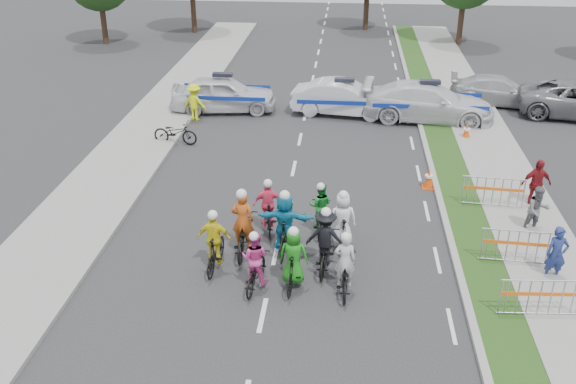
# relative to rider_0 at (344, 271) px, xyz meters

# --- Properties ---
(ground) EXTENTS (90.00, 90.00, 0.00)m
(ground) POSITION_rel_rider_0_xyz_m (-1.98, -1.26, -0.59)
(ground) COLOR #28282B
(ground) RESTS_ON ground
(curb_right) EXTENTS (0.20, 60.00, 0.12)m
(curb_right) POSITION_rel_rider_0_xyz_m (3.12, 3.74, -0.53)
(curb_right) COLOR gray
(curb_right) RESTS_ON ground
(grass_strip) EXTENTS (1.20, 60.00, 0.11)m
(grass_strip) POSITION_rel_rider_0_xyz_m (3.82, 3.74, -0.54)
(grass_strip) COLOR #1F3F14
(grass_strip) RESTS_ON ground
(sidewalk_right) EXTENTS (2.40, 60.00, 0.13)m
(sidewalk_right) POSITION_rel_rider_0_xyz_m (5.62, 3.74, -0.53)
(sidewalk_right) COLOR gray
(sidewalk_right) RESTS_ON ground
(sidewalk_left) EXTENTS (3.00, 60.00, 0.13)m
(sidewalk_left) POSITION_rel_rider_0_xyz_m (-8.48, 3.74, -0.53)
(sidewalk_left) COLOR gray
(sidewalk_left) RESTS_ON ground
(rider_0) EXTENTS (0.66, 1.77, 1.79)m
(rider_0) POSITION_rel_rider_0_xyz_m (0.00, 0.00, 0.00)
(rider_0) COLOR black
(rider_0) RESTS_ON ground
(rider_1) EXTENTS (0.81, 1.78, 1.84)m
(rider_1) POSITION_rel_rider_0_xyz_m (-1.32, 0.08, 0.12)
(rider_1) COLOR black
(rider_1) RESTS_ON ground
(rider_2) EXTENTS (0.81, 1.73, 1.70)m
(rider_2) POSITION_rel_rider_0_xyz_m (-2.32, -0.03, 0.04)
(rider_2) COLOR black
(rider_2) RESTS_ON ground
(rider_3) EXTENTS (0.95, 1.78, 1.85)m
(rider_3) POSITION_rel_rider_0_xyz_m (-3.53, 0.75, 0.12)
(rider_3) COLOR black
(rider_3) RESTS_ON ground
(rider_4) EXTENTS (1.12, 1.94, 1.93)m
(rider_4) POSITION_rel_rider_0_xyz_m (-0.54, 1.03, 0.15)
(rider_4) COLOR black
(rider_4) RESTS_ON ground
(rider_5) EXTENTS (1.62, 1.94, 2.01)m
(rider_5) POSITION_rel_rider_0_xyz_m (-1.71, 1.77, 0.24)
(rider_5) COLOR black
(rider_5) RESTS_ON ground
(rider_6) EXTENTS (0.71, 2.01, 2.05)m
(rider_6) POSITION_rel_rider_0_xyz_m (-2.90, 1.69, 0.08)
(rider_6) COLOR black
(rider_6) RESTS_ON ground
(rider_7) EXTENTS (0.88, 1.88, 1.91)m
(rider_7) POSITION_rel_rider_0_xyz_m (-0.10, 2.13, 0.15)
(rider_7) COLOR black
(rider_7) RESTS_ON ground
(rider_8) EXTENTS (0.71, 1.65, 1.68)m
(rider_8) POSITION_rel_rider_0_xyz_m (-0.78, 3.08, 0.04)
(rider_8) COLOR black
(rider_8) RESTS_ON ground
(rider_9) EXTENTS (0.94, 1.74, 1.77)m
(rider_9) POSITION_rel_rider_0_xyz_m (-2.34, 2.98, 0.09)
(rider_9) COLOR black
(rider_9) RESTS_ON ground
(police_car_0) EXTENTS (5.00, 2.49, 1.64)m
(police_car_0) POSITION_rel_rider_0_xyz_m (-5.78, 14.07, 0.22)
(police_car_0) COLOR silver
(police_car_0) RESTS_ON ground
(police_car_1) EXTENTS (4.86, 2.26, 1.54)m
(police_car_1) POSITION_rel_rider_0_xyz_m (-0.24, 14.08, 0.18)
(police_car_1) COLOR silver
(police_car_1) RESTS_ON ground
(police_car_2) EXTENTS (5.97, 2.92, 1.67)m
(police_car_2) POSITION_rel_rider_0_xyz_m (3.49, 13.67, 0.24)
(police_car_2) COLOR silver
(police_car_2) RESTS_ON ground
(civilian_sedan) EXTENTS (4.82, 2.50, 1.33)m
(civilian_sedan) POSITION_rel_rider_0_xyz_m (7.10, 16.26, 0.07)
(civilian_sedan) COLOR #A9AAAE
(civilian_sedan) RESTS_ON ground
(spectator_0) EXTENTS (0.59, 0.40, 1.57)m
(spectator_0) POSITION_rel_rider_0_xyz_m (5.58, 1.06, 0.19)
(spectator_0) COLOR navy
(spectator_0) RESTS_ON ground
(spectator_1) EXTENTS (0.85, 0.73, 1.53)m
(spectator_1) POSITION_rel_rider_0_xyz_m (5.73, 3.64, 0.17)
(spectator_1) COLOR #5C5C61
(spectator_1) RESTS_ON ground
(spectator_2) EXTENTS (1.05, 0.59, 1.70)m
(spectator_2) POSITION_rel_rider_0_xyz_m (6.09, 5.33, 0.25)
(spectator_2) COLOR maroon
(spectator_2) RESTS_ON ground
(marshal_hiviz) EXTENTS (1.22, 0.96, 1.66)m
(marshal_hiviz) POSITION_rel_rider_0_xyz_m (-6.81, 12.70, 0.24)
(marshal_hiviz) COLOR #E0F00C
(marshal_hiviz) RESTS_ON ground
(barrier_0) EXTENTS (2.03, 0.63, 1.12)m
(barrier_0) POSITION_rel_rider_0_xyz_m (4.72, -0.74, -0.03)
(barrier_0) COLOR #A5A8AD
(barrier_0) RESTS_ON ground
(barrier_1) EXTENTS (2.03, 0.62, 1.12)m
(barrier_1) POSITION_rel_rider_0_xyz_m (4.72, 1.67, -0.03)
(barrier_1) COLOR #A5A8AD
(barrier_1) RESTS_ON ground
(barrier_2) EXTENTS (2.03, 0.67, 1.12)m
(barrier_2) POSITION_rel_rider_0_xyz_m (4.72, 5.12, -0.03)
(barrier_2) COLOR #A5A8AD
(barrier_2) RESTS_ON ground
(cone_0) EXTENTS (0.40, 0.40, 0.70)m
(cone_0) POSITION_rel_rider_0_xyz_m (2.84, 6.52, -0.25)
(cone_0) COLOR #F24C0C
(cone_0) RESTS_ON ground
(cone_1) EXTENTS (0.40, 0.40, 0.70)m
(cone_1) POSITION_rel_rider_0_xyz_m (4.87, 11.37, -0.25)
(cone_1) COLOR #F24C0C
(cone_1) RESTS_ON ground
(parked_bike) EXTENTS (1.90, 0.86, 0.96)m
(parked_bike) POSITION_rel_rider_0_xyz_m (-6.98, 9.79, -0.11)
(parked_bike) COLOR black
(parked_bike) RESTS_ON ground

